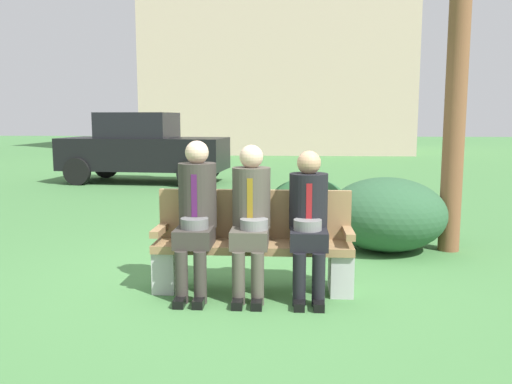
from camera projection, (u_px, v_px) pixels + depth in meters
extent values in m
plane|color=#457D41|center=(242.00, 281.00, 5.12)|extent=(80.00, 80.00, 0.00)
cube|color=#99754C|center=(253.00, 246.00, 4.77)|extent=(1.77, 0.44, 0.07)
cube|color=#99754C|center=(254.00, 214.00, 4.92)|extent=(1.77, 0.06, 0.45)
cube|color=#99754C|center=(160.00, 230.00, 4.81)|extent=(0.08, 0.44, 0.06)
cube|color=#99754C|center=(348.00, 233.00, 4.70)|extent=(0.08, 0.44, 0.06)
cube|color=#B5B5B5|center=(167.00, 269.00, 4.86)|extent=(0.20, 0.37, 0.38)
cube|color=#B5B5B5|center=(341.00, 272.00, 4.75)|extent=(0.20, 0.37, 0.38)
cube|color=#38332D|center=(194.00, 237.00, 4.62)|extent=(0.32, 0.38, 0.16)
cylinder|color=#38332D|center=(181.00, 277.00, 4.48)|extent=(0.11, 0.11, 0.45)
cylinder|color=#38332D|center=(200.00, 278.00, 4.47)|extent=(0.11, 0.11, 0.45)
cube|color=black|center=(180.00, 301.00, 4.45)|extent=(0.09, 0.22, 0.07)
cube|color=black|center=(199.00, 302.00, 4.44)|extent=(0.09, 0.22, 0.07)
cylinder|color=#38332D|center=(198.00, 195.00, 4.76)|extent=(0.34, 0.34, 0.58)
cube|color=#4C1951|center=(194.00, 196.00, 4.60)|extent=(0.05, 0.01, 0.37)
sphere|color=beige|center=(197.00, 152.00, 4.71)|extent=(0.21, 0.21, 0.21)
cylinder|color=slate|center=(195.00, 223.00, 4.58)|extent=(0.24, 0.24, 0.09)
cube|color=#4C473D|center=(250.00, 238.00, 4.59)|extent=(0.32, 0.38, 0.16)
cylinder|color=#4C473D|center=(239.00, 278.00, 4.45)|extent=(0.11, 0.11, 0.45)
cylinder|color=#4C473D|center=(258.00, 279.00, 4.44)|extent=(0.11, 0.11, 0.45)
cube|color=black|center=(238.00, 303.00, 4.42)|extent=(0.09, 0.22, 0.07)
cube|color=black|center=(257.00, 303.00, 4.41)|extent=(0.09, 0.22, 0.07)
cylinder|color=#4C473D|center=(251.00, 198.00, 4.73)|extent=(0.34, 0.34, 0.54)
cube|color=olive|center=(250.00, 198.00, 4.57)|extent=(0.05, 0.01, 0.35)
sphere|color=beige|center=(251.00, 157.00, 4.68)|extent=(0.21, 0.21, 0.21)
cylinder|color=gray|center=(254.00, 224.00, 4.55)|extent=(0.24, 0.24, 0.09)
cube|color=black|center=(309.00, 239.00, 4.56)|extent=(0.32, 0.38, 0.16)
cylinder|color=black|center=(299.00, 279.00, 4.42)|extent=(0.11, 0.11, 0.45)
cylinder|color=black|center=(319.00, 280.00, 4.41)|extent=(0.11, 0.11, 0.45)
cube|color=black|center=(299.00, 304.00, 4.38)|extent=(0.09, 0.22, 0.07)
cube|color=black|center=(319.00, 304.00, 4.37)|extent=(0.09, 0.22, 0.07)
cylinder|color=black|center=(308.00, 201.00, 4.70)|extent=(0.34, 0.34, 0.49)
cube|color=maroon|center=(309.00, 202.00, 4.54)|extent=(0.05, 0.01, 0.32)
sphere|color=tan|center=(309.00, 163.00, 4.66)|extent=(0.21, 0.21, 0.21)
cylinder|color=slate|center=(308.00, 225.00, 4.52)|extent=(0.24, 0.24, 0.09)
cylinder|color=brown|center=(457.00, 82.00, 6.04)|extent=(0.24, 0.24, 3.92)
ellipsoid|color=#25552D|center=(308.00, 203.00, 7.62)|extent=(1.12, 1.03, 0.70)
ellipsoid|color=#2D5736|center=(387.00, 214.00, 6.25)|extent=(1.39, 1.27, 0.87)
cube|color=black|center=(145.00, 154.00, 12.83)|extent=(4.02, 1.90, 0.76)
cube|color=black|center=(138.00, 125.00, 12.76)|extent=(1.81, 1.51, 0.60)
cylinder|color=black|center=(208.00, 167.00, 13.44)|extent=(0.65, 0.20, 0.64)
cylinder|color=black|center=(191.00, 173.00, 11.91)|extent=(0.65, 0.20, 0.64)
cylinder|color=black|center=(106.00, 166.00, 13.86)|extent=(0.65, 0.20, 0.64)
cylinder|color=black|center=(77.00, 171.00, 12.33)|extent=(0.65, 0.20, 0.64)
cube|color=#CBAD98|center=(279.00, 8.00, 24.78)|extent=(11.43, 7.62, 13.24)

